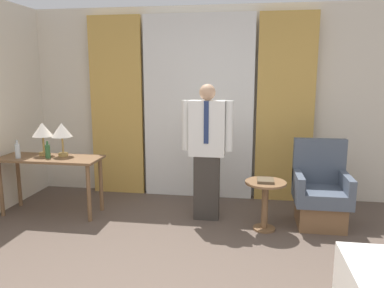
# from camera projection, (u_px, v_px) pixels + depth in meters

# --- Properties ---
(wall_back) EXTENTS (10.00, 0.06, 2.70)m
(wall_back) POSITION_uv_depth(u_px,v_px,m) (199.00, 103.00, 5.40)
(wall_back) COLOR silver
(wall_back) RESTS_ON ground_plane
(curtain_sheer_center) EXTENTS (1.55, 0.06, 2.58)m
(curtain_sheer_center) POSITION_uv_depth(u_px,v_px,m) (198.00, 108.00, 5.29)
(curtain_sheer_center) COLOR white
(curtain_sheer_center) RESTS_ON ground_plane
(curtain_drape_left) EXTENTS (0.77, 0.06, 2.58)m
(curtain_drape_left) POSITION_uv_depth(u_px,v_px,m) (117.00, 107.00, 5.47)
(curtain_drape_left) COLOR gold
(curtain_drape_left) RESTS_ON ground_plane
(curtain_drape_right) EXTENTS (0.77, 0.06, 2.58)m
(curtain_drape_right) POSITION_uv_depth(u_px,v_px,m) (285.00, 109.00, 5.10)
(curtain_drape_right) COLOR gold
(curtain_drape_right) RESTS_ON ground_plane
(desk) EXTENTS (1.29, 0.50, 0.74)m
(desk) POSITION_uv_depth(u_px,v_px,m) (50.00, 166.00, 4.72)
(desk) COLOR brown
(desk) RESTS_ON ground_plane
(table_lamp_left) EXTENTS (0.26, 0.26, 0.42)m
(table_lamp_left) POSITION_uv_depth(u_px,v_px,m) (42.00, 131.00, 4.76)
(table_lamp_left) COLOR tan
(table_lamp_left) RESTS_ON desk
(table_lamp_right) EXTENTS (0.26, 0.26, 0.42)m
(table_lamp_right) POSITION_uv_depth(u_px,v_px,m) (62.00, 131.00, 4.72)
(table_lamp_right) COLOR tan
(table_lamp_right) RESTS_ON desk
(bottle_near_edge) EXTENTS (0.06, 0.06, 0.21)m
(bottle_near_edge) POSITION_uv_depth(u_px,v_px,m) (48.00, 151.00, 4.63)
(bottle_near_edge) COLOR #336638
(bottle_near_edge) RESTS_ON desk
(bottle_by_lamp) EXTENTS (0.06, 0.06, 0.23)m
(bottle_by_lamp) POSITION_uv_depth(u_px,v_px,m) (18.00, 151.00, 4.63)
(bottle_by_lamp) COLOR silver
(bottle_by_lamp) RESTS_ON desk
(person) EXTENTS (0.62, 0.20, 1.65)m
(person) POSITION_uv_depth(u_px,v_px,m) (207.00, 147.00, 4.50)
(person) COLOR #38332D
(person) RESTS_ON ground_plane
(armchair) EXTENTS (0.61, 0.61, 1.00)m
(armchair) POSITION_uv_depth(u_px,v_px,m) (320.00, 195.00, 4.40)
(armchair) COLOR brown
(armchair) RESTS_ON ground_plane
(side_table) EXTENTS (0.46, 0.46, 0.57)m
(side_table) POSITION_uv_depth(u_px,v_px,m) (265.00, 197.00, 4.25)
(side_table) COLOR brown
(side_table) RESTS_ON ground_plane
(book) EXTENTS (0.18, 0.21, 0.03)m
(book) POSITION_uv_depth(u_px,v_px,m) (265.00, 180.00, 4.21)
(book) COLOR brown
(book) RESTS_ON side_table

